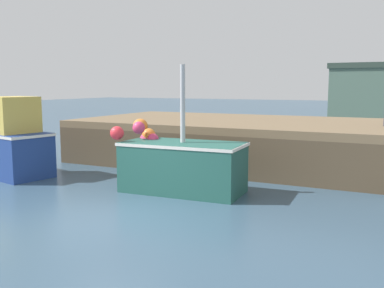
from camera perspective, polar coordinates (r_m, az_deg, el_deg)
ground at (r=9.81m, az=-11.05°, el=-9.82°), size 120.00×160.00×0.10m
pier at (r=15.65m, az=10.90°, el=1.76°), size 14.99×6.45×1.59m
fishing_boat_near_left at (r=15.16m, az=-22.84°, el=-0.04°), size 3.42×2.11×2.53m
fishing_boat_near_right at (r=11.84m, az=-1.48°, el=-2.61°), size 3.60×1.73×3.42m
warehouse at (r=45.15m, az=23.44°, el=6.52°), size 8.93×6.68×4.92m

